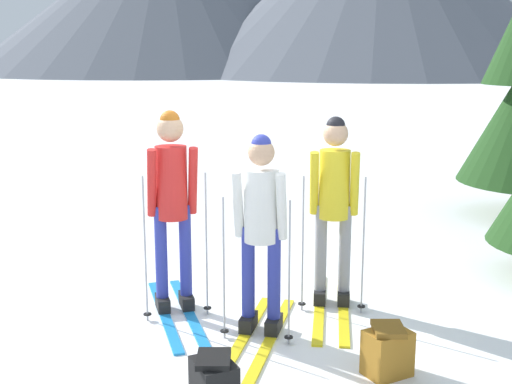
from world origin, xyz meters
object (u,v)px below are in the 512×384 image
Objects in this scene: backpack_on_snow_beside at (214,383)px; backpack_on_snow_front at (387,351)px; skier_in_yellow at (334,204)px; skier_in_white at (261,228)px; skier_in_red at (172,202)px.

backpack_on_snow_front is at bearing 21.30° from backpack_on_snow_beside.
backpack_on_snow_beside is (-0.99, -1.87, -0.79)m from skier_in_yellow.
backpack_on_snow_front is 1.33m from backpack_on_snow_beside.
skier_in_yellow reaches higher than backpack_on_snow_beside.
backpack_on_snow_front is (0.92, -0.75, -0.73)m from skier_in_white.
backpack_on_snow_front is (1.71, -1.24, -0.84)m from skier_in_red.
skier_in_yellow is (0.67, 0.64, 0.06)m from skier_in_white.
skier_in_red reaches higher than backpack_on_snow_front.
backpack_on_snow_beside is (0.47, -1.73, -0.84)m from skier_in_red.
skier_in_red is at bearing 143.91° from backpack_on_snow_front.
skier_in_white is (0.78, -0.49, -0.10)m from skier_in_red.
skier_in_white is 0.93m from skier_in_yellow.
skier_in_yellow is at bearing 43.72° from skier_in_white.
skier_in_red is 4.66× the size of backpack_on_snow_beside.
skier_in_red reaches higher than skier_in_white.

